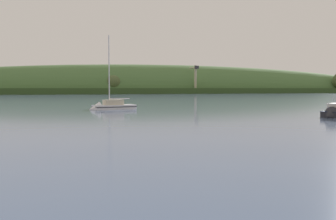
% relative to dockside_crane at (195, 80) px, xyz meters
% --- Properties ---
extents(far_shoreline_hill, '(510.11, 87.66, 38.57)m').
position_rel_dockside_crane_xyz_m(far_shoreline_hill, '(-13.78, 27.84, -8.31)').
color(far_shoreline_hill, '#314A21').
rests_on(far_shoreline_hill, ground).
extents(dockside_crane, '(3.68, 13.54, 17.57)m').
position_rel_dockside_crane_xyz_m(dockside_crane, '(0.00, 0.00, 0.00)').
color(dockside_crane, '#4C4C51').
rests_on(dockside_crane, ground).
extents(sailboat_midwater_white, '(8.34, 3.87, 13.49)m').
position_rel_dockside_crane_xyz_m(sailboat_midwater_white, '(-88.76, -155.00, -8.22)').
color(sailboat_midwater_white, white).
rests_on(sailboat_midwater_white, ground).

